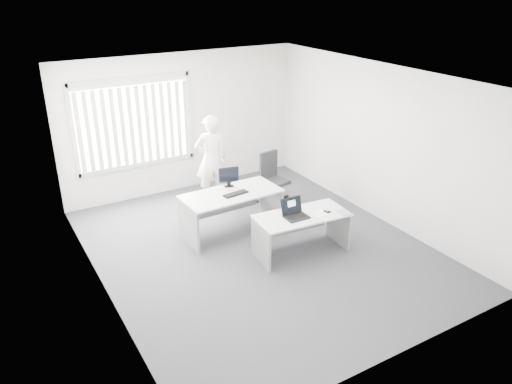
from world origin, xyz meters
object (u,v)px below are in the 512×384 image
desk_near (301,225)px  person (211,159)px  desk_far (231,204)px  monitor (229,177)px  office_chair (273,187)px  laptop (297,210)px

desk_near → person: (-0.34, 2.57, 0.39)m
desk_far → person: (0.32, 1.42, 0.32)m
monitor → desk_near: bearing=-56.0°
desk_far → office_chair: size_ratio=1.67×
office_chair → laptop: size_ratio=2.77×
desk_near → monitor: 1.59m
laptop → desk_near: bearing=20.5°
office_chair → laptop: bearing=-121.8°
office_chair → person: size_ratio=0.58×
laptop → monitor: bearing=107.5°
desk_far → laptop: (0.52, -1.19, 0.27)m
desk_near → office_chair: 2.00m
desk_near → office_chair: (0.66, 1.88, -0.17)m
desk_far → monitor: bearing=68.0°
desk_near → desk_far: (-0.65, 1.15, 0.06)m
desk_near → desk_far: bearing=124.4°
desk_far → monitor: 0.48m
desk_far → office_chair: 1.52m
desk_near → monitor: monitor is taller
desk_near → desk_far: desk_far is taller
office_chair → monitor: monitor is taller
monitor → desk_far: bearing=-97.5°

